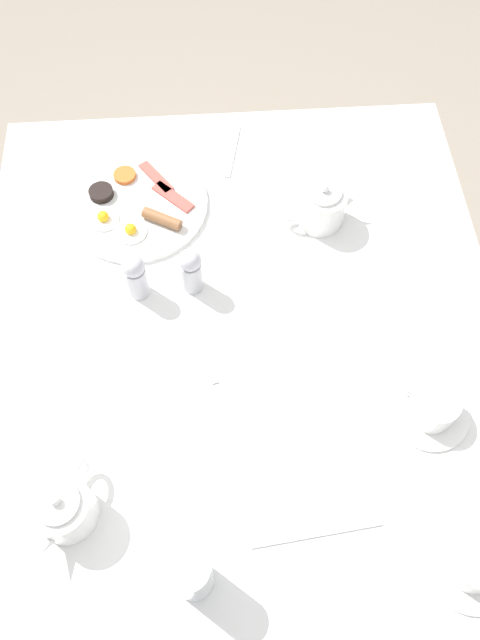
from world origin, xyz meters
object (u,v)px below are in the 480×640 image
object	(u,v)px
teapot_far	(64,508)
knife_by_plate	(317,533)
salt_grinder	(191,270)
fork_by_plate	(202,346)
teacup_with_saucer_left	(432,407)
teacup_with_saucer_right	(475,564)
breakfast_plate	(136,205)
water_glass_tall	(191,574)
spoon_for_tea	(232,152)
pepper_grinder	(136,276)
teapot_near	(321,206)

from	to	relation	value
teapot_far	knife_by_plate	distance (m)	0.43
salt_grinder	fork_by_plate	bearing A→B (deg)	95.02
teapot_far	knife_by_plate	world-z (taller)	teapot_far
teapot_far	teacup_with_saucer_left	size ratio (longest dim) A/B	1.15
teapot_far	teacup_with_saucer_right	world-z (taller)	teapot_far
breakfast_plate	teapot_far	xyz separation A→B (m)	(0.10, 0.67, 0.04)
water_glass_tall	spoon_for_tea	world-z (taller)	water_glass_tall
teapot_far	salt_grinder	bearing A→B (deg)	175.51
breakfast_plate	fork_by_plate	xyz separation A→B (m)	(-0.13, 0.36, -0.01)
teacup_with_saucer_left	salt_grinder	distance (m)	0.53
salt_grinder	pepper_grinder	bearing A→B (deg)	3.65
teacup_with_saucer_left	fork_by_plate	xyz separation A→B (m)	(0.42, -0.17, -0.03)
teapot_far	salt_grinder	distance (m)	0.50
pepper_grinder	water_glass_tall	bearing A→B (deg)	99.59
teacup_with_saucer_right	teapot_near	bearing A→B (deg)	-77.96
teacup_with_saucer_left	spoon_for_tea	world-z (taller)	teacup_with_saucer_left
salt_grinder	knife_by_plate	size ratio (longest dim) A/B	0.51
breakfast_plate	spoon_for_tea	world-z (taller)	breakfast_plate
teapot_near	spoon_for_tea	size ratio (longest dim) A/B	1.14
teapot_near	salt_grinder	bearing A→B (deg)	-158.61
teacup_with_saucer_right	knife_by_plate	bearing A→B (deg)	-15.85
fork_by_plate	teapot_near	bearing A→B (deg)	-132.26
fork_by_plate	spoon_for_tea	bearing A→B (deg)	-100.22
teapot_far	pepper_grinder	bearing A→B (deg)	-172.40
salt_grinder	fork_by_plate	xyz separation A→B (m)	(-0.01, 0.14, -0.06)
teapot_far	water_glass_tall	distance (m)	0.24
pepper_grinder	knife_by_plate	size ratio (longest dim) A/B	0.51
fork_by_plate	spoon_for_tea	distance (m)	0.52
salt_grinder	teapot_near	bearing A→B (deg)	-151.25
breakfast_plate	salt_grinder	bearing A→B (deg)	119.04
teapot_near	knife_by_plate	world-z (taller)	teapot_near
breakfast_plate	teacup_with_saucer_left	world-z (taller)	teacup_with_saucer_left
fork_by_plate	knife_by_plate	distance (m)	0.41
teacup_with_saucer_left	water_glass_tall	xyz separation A→B (m)	(0.45, 0.26, 0.04)
teapot_near	water_glass_tall	distance (m)	0.79
breakfast_plate	teacup_with_saucer_right	distance (m)	0.98
teapot_near	pepper_grinder	bearing A→B (deg)	-164.94
water_glass_tall	teapot_near	bearing A→B (deg)	-112.42
breakfast_plate	teacup_with_saucer_left	size ratio (longest dim) A/B	2.09
fork_by_plate	spoon_for_tea	world-z (taller)	same
teacup_with_saucer_left	teapot_far	bearing A→B (deg)	12.12
spoon_for_tea	teacup_with_saucer_right	bearing A→B (deg)	109.48
water_glass_tall	knife_by_plate	distance (m)	0.23
water_glass_tall	knife_by_plate	bearing A→B (deg)	-164.11
fork_by_plate	knife_by_plate	size ratio (longest dim) A/B	0.73
breakfast_plate	water_glass_tall	world-z (taller)	water_glass_tall
teacup_with_saucer_right	fork_by_plate	world-z (taller)	teacup_with_saucer_right
fork_by_plate	knife_by_plate	bearing A→B (deg)	116.42
teapot_near	spoon_for_tea	xyz separation A→B (m)	(0.18, -0.21, -0.04)
teacup_with_saucer_left	teacup_with_saucer_right	size ratio (longest dim) A/B	1.00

